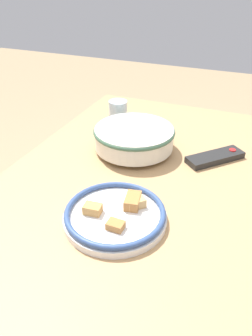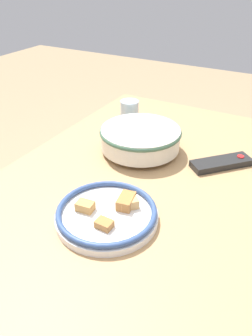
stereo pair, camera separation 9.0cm
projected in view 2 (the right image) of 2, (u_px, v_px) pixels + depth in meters
The scene contains 5 objects.
dining_table at pixel (134, 224), 0.90m from camera, with size 1.36×0.82×0.75m.
noodle_bowl at pixel (140, 138), 1.04m from camera, with size 0.26×0.26×0.08m.
food_plate at pixel (107, 213), 0.77m from camera, with size 0.24×0.24×0.04m.
tv_remote at pixel (221, 163), 0.98m from camera, with size 0.18×0.17×0.02m.
drinking_glass at pixel (129, 114), 1.19m from camera, with size 0.07×0.07×0.10m.
Camera 2 is at (0.60, 0.31, 1.27)m, focal length 35.00 mm.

